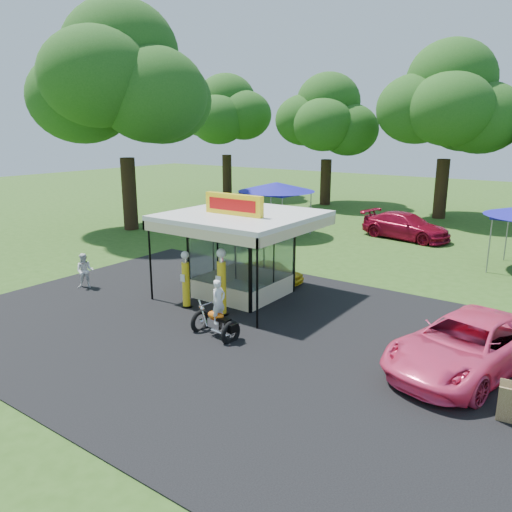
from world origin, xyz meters
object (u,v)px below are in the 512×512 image
at_px(motorcycle, 217,315).
at_px(gas_pump_left, 186,281).
at_px(gas_station_kiosk, 242,253).
at_px(a_frame_sign, 511,404).
at_px(gas_pump_right, 222,284).
at_px(tent_west, 276,187).
at_px(kiosk_car, 273,272).
at_px(spectator_west, 85,271).
at_px(bg_car_b, 406,226).
at_px(pink_sedan, 467,345).
at_px(bg_car_a, 267,218).

bearing_deg(motorcycle, gas_pump_left, 158.84).
xyz_separation_m(gas_station_kiosk, motorcycle, (1.91, -3.84, -0.99)).
bearing_deg(gas_pump_left, a_frame_sign, -6.63).
bearing_deg(gas_pump_right, tent_west, 115.48).
xyz_separation_m(kiosk_car, spectator_west, (-5.94, -5.34, 0.28)).
relative_size(gas_station_kiosk, tent_west, 1.13).
distance_m(gas_pump_right, spectator_west, 6.78).
height_order(a_frame_sign, spectator_west, spectator_west).
bearing_deg(a_frame_sign, gas_pump_right, 163.66).
bearing_deg(bg_car_b, gas_station_kiosk, -176.04).
relative_size(a_frame_sign, pink_sedan, 0.18).
bearing_deg(kiosk_car, pink_sedan, -112.75).
bearing_deg(motorcycle, gas_pump_right, 131.88).
xyz_separation_m(gas_station_kiosk, kiosk_car, (-0.00, 2.21, -1.30)).
bearing_deg(spectator_west, pink_sedan, -36.04).
distance_m(gas_pump_left, gas_pump_right, 1.61).
bearing_deg(tent_west, bg_car_b, 27.88).
bearing_deg(motorcycle, bg_car_b, 97.37).
distance_m(gas_station_kiosk, spectator_west, 6.79).
bearing_deg(gas_pump_left, tent_west, 109.19).
bearing_deg(tent_west, motorcycle, -63.33).
xyz_separation_m(gas_pump_left, a_frame_sign, (11.31, -1.31, -0.56)).
relative_size(gas_pump_right, bg_car_b, 0.46).
relative_size(gas_pump_left, kiosk_car, 0.78).
xyz_separation_m(a_frame_sign, spectator_west, (-16.41, 0.57, 0.26)).
distance_m(gas_pump_left, kiosk_car, 4.71).
xyz_separation_m(motorcycle, spectator_west, (-7.84, 0.70, -0.03)).
bearing_deg(tent_west, gas_station_kiosk, -63.23).
height_order(kiosk_car, pink_sedan, pink_sedan).
distance_m(bg_car_a, bg_car_b, 9.04).
bearing_deg(a_frame_sign, spectator_west, 170.37).
distance_m(gas_station_kiosk, gas_pump_left, 2.64).
xyz_separation_m(motorcycle, tent_west, (-7.26, 14.47, 2.24)).
bearing_deg(tent_west, bg_car_a, 139.97).
distance_m(a_frame_sign, bg_car_b, 20.09).
height_order(bg_car_a, bg_car_b, bg_car_b).
height_order(pink_sedan, spectator_west, pink_sedan).
bearing_deg(gas_station_kiosk, bg_car_a, 120.34).
bearing_deg(motorcycle, tent_west, 123.35).
xyz_separation_m(motorcycle, kiosk_car, (-1.91, 6.05, -0.31)).
height_order(gas_pump_left, spectator_west, gas_pump_left).
xyz_separation_m(gas_pump_right, tent_west, (-6.12, 12.85, 1.84)).
bearing_deg(a_frame_sign, gas_pump_left, 165.74).
distance_m(gas_pump_left, bg_car_b, 16.94).
distance_m(spectator_west, tent_west, 13.96).
xyz_separation_m(pink_sedan, tent_west, (-14.34, 12.19, 2.26)).
bearing_deg(kiosk_car, bg_car_b, -7.90).
xyz_separation_m(gas_station_kiosk, gas_pump_right, (0.76, -2.23, -0.58)).
bearing_deg(bg_car_a, motorcycle, -149.34).
bearing_deg(bg_car_b, a_frame_sign, -143.39).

